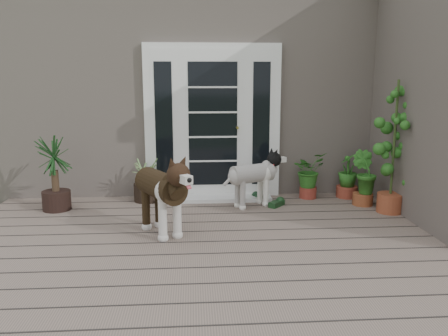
{
  "coord_description": "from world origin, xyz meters",
  "views": [
    {
      "loc": [
        -0.48,
        -3.79,
        1.81
      ],
      "look_at": [
        -0.1,
        1.75,
        0.7
      ],
      "focal_mm": 36.48,
      "sensor_mm": 36.0,
      "label": 1
    }
  ],
  "objects": [
    {
      "name": "door_unit",
      "position": [
        -0.2,
        2.6,
        1.19
      ],
      "size": [
        1.9,
        0.14,
        2.15
      ],
      "primitive_type": "cube",
      "color": "white",
      "rests_on": "deck"
    },
    {
      "name": "clog_left",
      "position": [
        0.43,
        2.31,
        0.16
      ],
      "size": [
        0.24,
        0.33,
        0.09
      ],
      "primitive_type": null,
      "rotation": [
        0.0,
        0.0,
        0.39
      ],
      "color": "#14331B",
      "rests_on": "deck"
    },
    {
      "name": "spider_plant",
      "position": [
        -1.12,
        2.4,
        0.45
      ],
      "size": [
        0.78,
        0.78,
        0.66
      ],
      "primitive_type": null,
      "rotation": [
        0.0,
        0.0,
        0.31
      ],
      "color": "#82A465",
      "rests_on": "deck"
    },
    {
      "name": "herb_c",
      "position": [
        1.71,
        2.4,
        0.37
      ],
      "size": [
        0.41,
        0.41,
        0.5
      ],
      "primitive_type": "imported",
      "rotation": [
        0.0,
        0.0,
        4.38
      ],
      "color": "#2A601B",
      "rests_on": "deck"
    },
    {
      "name": "white_dog",
      "position": [
        0.29,
        2.02,
        0.45
      ],
      "size": [
        0.85,
        0.63,
        0.65
      ],
      "primitive_type": null,
      "rotation": [
        0.0,
        0.0,
        -1.14
      ],
      "color": "silver",
      "rests_on": "deck"
    },
    {
      "name": "door_step",
      "position": [
        -0.2,
        2.4,
        0.14
      ],
      "size": [
        1.6,
        0.4,
        0.05
      ],
      "primitive_type": "cube",
      "color": "white",
      "rests_on": "deck"
    },
    {
      "name": "house_main",
      "position": [
        0.0,
        4.65,
        1.55
      ],
      "size": [
        7.4,
        4.0,
        3.1
      ],
      "primitive_type": "cube",
      "color": "#665E54",
      "rests_on": "ground"
    },
    {
      "name": "deck",
      "position": [
        0.0,
        0.4,
        0.06
      ],
      "size": [
        6.2,
        4.6,
        0.12
      ],
      "primitive_type": "cube",
      "color": "#6B5B4C",
      "rests_on": "ground"
    },
    {
      "name": "herb_a",
      "position": [
        1.14,
        2.4,
        0.41
      ],
      "size": [
        0.62,
        0.62,
        0.58
      ],
      "primitive_type": "imported",
      "rotation": [
        0.0,
        0.0,
        0.56
      ],
      "color": "#2A601B",
      "rests_on": "deck"
    },
    {
      "name": "clog_right",
      "position": [
        0.62,
        2.0,
        0.17
      ],
      "size": [
        0.31,
        0.32,
        0.09
      ],
      "primitive_type": null,
      "rotation": [
        0.0,
        0.0,
        -0.73
      ],
      "color": "#153618",
      "rests_on": "deck"
    },
    {
      "name": "brindle_dog",
      "position": [
        -0.84,
        1.01,
        0.52
      ],
      "size": [
        0.82,
        1.03,
        0.79
      ],
      "primitive_type": null,
      "rotation": [
        0.0,
        0.0,
        3.65
      ],
      "color": "#302111",
      "rests_on": "deck"
    },
    {
      "name": "yucca",
      "position": [
        -2.25,
        2.04,
        0.61
      ],
      "size": [
        0.83,
        0.83,
        0.99
      ],
      "primitive_type": null,
      "rotation": [
        0.0,
        0.0,
        -0.25
      ],
      "color": "black",
      "rests_on": "deck"
    },
    {
      "name": "sapling",
      "position": [
        2.01,
        1.63,
        0.98
      ],
      "size": [
        0.61,
        0.61,
        1.72
      ],
      "primitive_type": null,
      "rotation": [
        0.0,
        0.0,
        0.24
      ],
      "color": "#235317",
      "rests_on": "deck"
    },
    {
      "name": "herb_b",
      "position": [
        1.79,
        1.99,
        0.38
      ],
      "size": [
        0.5,
        0.5,
        0.53
      ],
      "primitive_type": "imported",
      "rotation": [
        0.0,
        0.0,
        2.42
      ],
      "color": "#1B611F",
      "rests_on": "deck"
    }
  ]
}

